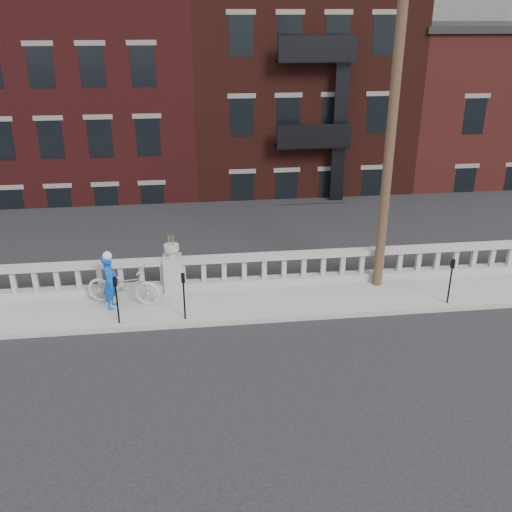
{
  "coord_description": "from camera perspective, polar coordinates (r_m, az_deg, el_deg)",
  "views": [
    {
      "loc": [
        0.56,
        -11.6,
        7.87
      ],
      "look_at": [
        2.4,
        3.2,
        1.46
      ],
      "focal_mm": 40.0,
      "sensor_mm": 36.0,
      "label": 1
    }
  ],
  "objects": [
    {
      "name": "bicycle",
      "position": [
        16.63,
        -13.12,
        -2.86
      ],
      "size": [
        2.27,
        1.31,
        1.13
      ],
      "primitive_type": "imported",
      "rotation": [
        0.0,
        0.0,
        1.3
      ],
      "color": "beige",
      "rests_on": "sidewalk"
    },
    {
      "name": "ground",
      "position": [
        14.03,
        -8.29,
        -11.14
      ],
      "size": [
        120.0,
        120.0,
        0.0
      ],
      "primitive_type": "plane",
      "color": "black",
      "rests_on": "ground"
    },
    {
      "name": "lower_level",
      "position": [
        35.03,
        -7.22,
        14.5
      ],
      "size": [
        80.0,
        44.0,
        20.8
      ],
      "color": "#605E59",
      "rests_on": "ground"
    },
    {
      "name": "sidewalk",
      "position": [
        16.56,
        -8.2,
        -5.07
      ],
      "size": [
        32.0,
        2.2,
        0.15
      ],
      "primitive_type": "cube",
      "color": "gray",
      "rests_on": "ground"
    },
    {
      "name": "cyclist",
      "position": [
        16.38,
        -14.39,
        -2.5
      ],
      "size": [
        0.47,
        0.64,
        1.6
      ],
      "primitive_type": "imported",
      "rotation": [
        0.0,
        0.0,
        1.4
      ],
      "color": "#0C4DBB",
      "rests_on": "sidewalk"
    },
    {
      "name": "utility_pole",
      "position": [
        16.42,
        13.49,
        13.43
      ],
      "size": [
        1.6,
        0.28,
        10.0
      ],
      "color": "#422D1E",
      "rests_on": "sidewalk"
    },
    {
      "name": "parking_meter_e",
      "position": [
        17.0,
        18.92,
        -1.93
      ],
      "size": [
        0.1,
        0.09,
        1.36
      ],
      "color": "black",
      "rests_on": "sidewalk"
    },
    {
      "name": "balustrade",
      "position": [
        17.15,
        -8.29,
        -1.91
      ],
      "size": [
        28.0,
        0.34,
        1.03
      ],
      "color": "gray",
      "rests_on": "sidewalk"
    },
    {
      "name": "planter_pedestal",
      "position": [
        17.08,
        -8.32,
        -1.33
      ],
      "size": [
        0.55,
        0.55,
        1.76
      ],
      "color": "gray",
      "rests_on": "sidewalk"
    },
    {
      "name": "parking_meter_c",
      "position": [
        15.5,
        -13.79,
        -3.78
      ],
      "size": [
        0.1,
        0.09,
        1.36
      ],
      "color": "black",
      "rests_on": "sidewalk"
    },
    {
      "name": "parking_meter_d",
      "position": [
        15.37,
        -7.24,
        -3.49
      ],
      "size": [
        0.1,
        0.09,
        1.36
      ],
      "color": "black",
      "rests_on": "sidewalk"
    }
  ]
}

